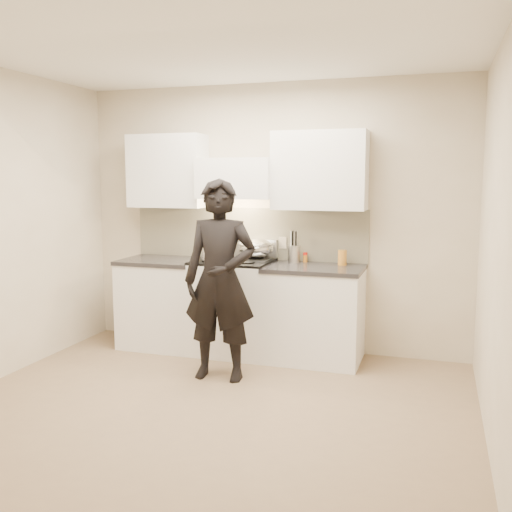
{
  "coord_description": "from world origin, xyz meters",
  "views": [
    {
      "loc": [
        1.63,
        -3.86,
        1.76
      ],
      "look_at": [
        0.06,
        1.05,
        1.05
      ],
      "focal_mm": 40.0,
      "sensor_mm": 36.0,
      "label": 1
    }
  ],
  "objects_px": {
    "stove": "(233,306)",
    "wok": "(256,248)",
    "person": "(220,280)",
    "counter_right": "(314,313)",
    "utensil_crock": "(294,253)"
  },
  "relations": [
    {
      "from": "utensil_crock",
      "to": "person",
      "type": "xyz_separation_m",
      "value": [
        -0.42,
        -0.95,
        -0.14
      ]
    },
    {
      "from": "stove",
      "to": "person",
      "type": "xyz_separation_m",
      "value": [
        0.15,
        -0.74,
        0.4
      ]
    },
    {
      "from": "stove",
      "to": "utensil_crock",
      "type": "distance_m",
      "value": 0.81
    },
    {
      "from": "counter_right",
      "to": "utensil_crock",
      "type": "distance_m",
      "value": 0.65
    },
    {
      "from": "counter_right",
      "to": "utensil_crock",
      "type": "xyz_separation_m",
      "value": [
        -0.26,
        0.2,
        0.56
      ]
    },
    {
      "from": "stove",
      "to": "wok",
      "type": "relative_size",
      "value": 2.09
    },
    {
      "from": "utensil_crock",
      "to": "wok",
      "type": "bearing_deg",
      "value": -168.47
    },
    {
      "from": "utensil_crock",
      "to": "person",
      "type": "bearing_deg",
      "value": -113.89
    },
    {
      "from": "stove",
      "to": "person",
      "type": "bearing_deg",
      "value": -78.57
    },
    {
      "from": "stove",
      "to": "counter_right",
      "type": "bearing_deg",
      "value": 0.0
    },
    {
      "from": "wok",
      "to": "person",
      "type": "height_order",
      "value": "person"
    },
    {
      "from": "stove",
      "to": "counter_right",
      "type": "distance_m",
      "value": 0.83
    },
    {
      "from": "stove",
      "to": "wok",
      "type": "bearing_deg",
      "value": 32.51
    },
    {
      "from": "person",
      "to": "wok",
      "type": "bearing_deg",
      "value": 82.71
    },
    {
      "from": "stove",
      "to": "utensil_crock",
      "type": "xyz_separation_m",
      "value": [
        0.57,
        0.2,
        0.54
      ]
    }
  ]
}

